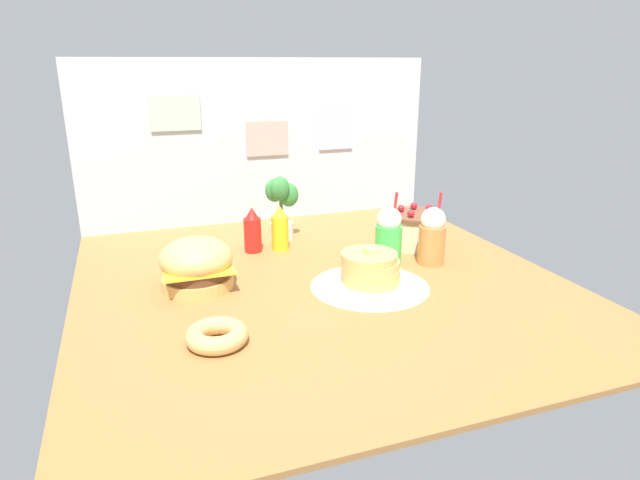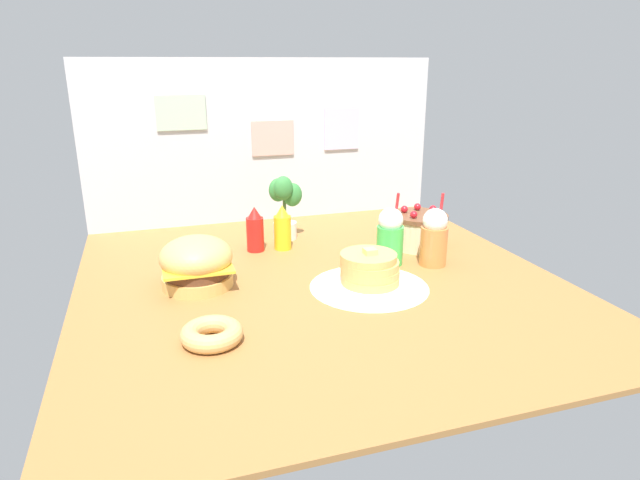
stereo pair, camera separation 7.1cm
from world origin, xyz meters
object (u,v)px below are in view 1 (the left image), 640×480
Objects in this scene: pancake_stack at (370,272)px; layer_cake at (416,229)px; donut_pink_glaze at (217,335)px; potted_plant at (282,205)px; cream_soda_cup at (389,236)px; mustard_bottle at (280,229)px; ketchup_bottle at (253,231)px; orange_float_cup at (432,236)px; burger at (197,264)px.

pancake_stack is 1.36× the size of layer_cake.
potted_plant is at bearing 63.11° from donut_pink_glaze.
cream_soda_cup is 0.98× the size of potted_plant.
donut_pink_glaze is at bearing -118.17° from mustard_bottle.
ketchup_bottle reaches higher than donut_pink_glaze.
orange_float_cup is 0.98× the size of potted_plant.
mustard_bottle is 0.73m from orange_float_cup.
cream_soda_cup is at bearing 49.41° from pancake_stack.
ketchup_bottle is 0.85m from orange_float_cup.
potted_plant is (0.05, 0.15, 0.08)m from mustard_bottle.
burger is 1.06× the size of layer_cake.
burger is 0.87× the size of potted_plant.
layer_cake is 0.83× the size of cream_soda_cup.
mustard_bottle is (-0.22, 0.58, 0.04)m from pancake_stack.
mustard_bottle is at bearing 165.15° from layer_cake.
ketchup_bottle reaches higher than layer_cake.
mustard_bottle reaches higher than burger.
pancake_stack is 0.41m from orange_float_cup.
donut_pink_glaze is (-0.67, -0.27, -0.03)m from pancake_stack.
potted_plant is at bearing 45.00° from burger.
pancake_stack is 0.62m from mustard_bottle.
layer_cake is (1.10, 0.18, -0.01)m from burger.
mustard_bottle is at bearing 139.71° from cream_soda_cup.
burger is 1.33× the size of ketchup_bottle.
ketchup_bottle is 1.08× the size of donut_pink_glaze.
burger is 0.70m from pancake_stack.
pancake_stack is at bearing 21.82° from donut_pink_glaze.
mustard_bottle is at bearing -5.73° from ketchup_bottle.
layer_cake is at bearing -28.44° from potted_plant.
burger is 0.86m from cream_soda_cup.
mustard_bottle reaches higher than donut_pink_glaze.
burger reaches higher than layer_cake.
layer_cake is 1.25× the size of mustard_bottle.
mustard_bottle is (0.45, 0.35, 0.00)m from burger.
pancake_stack is 0.69m from ketchup_bottle.
potted_plant is at bearing 36.59° from ketchup_bottle.
orange_float_cup is at bearing -35.24° from mustard_bottle.
donut_pink_glaze is at bearing -90.56° from burger.
cream_soda_cup is (-0.24, -0.18, 0.04)m from layer_cake.
burger reaches higher than donut_pink_glaze.
layer_cake reaches higher than pancake_stack.
ketchup_bottle is 0.92m from donut_pink_glaze.
ketchup_bottle is at bearing 49.07° from burger.
potted_plant is (0.51, 1.00, 0.15)m from donut_pink_glaze.
burger reaches higher than pancake_stack.
burger is 1.33× the size of mustard_bottle.
cream_soda_cup is at bearing -54.36° from potted_plant.
cream_soda_cup reaches higher than burger.
orange_float_cup is at bearing -46.53° from potted_plant.
cream_soda_cup is (0.19, 0.23, 0.07)m from pancake_stack.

